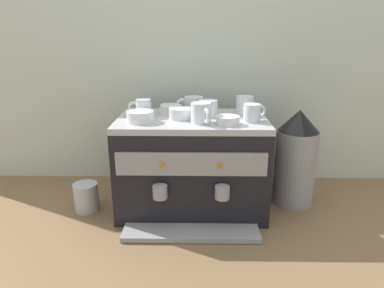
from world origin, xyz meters
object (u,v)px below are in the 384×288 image
Objects in this scene: espresso_machine at (192,165)px; ceramic_cup_5 at (253,113)px; ceramic_bowl_1 at (140,117)px; coffee_grinder at (296,158)px; ceramic_bowl_2 at (171,109)px; ceramic_cup_2 at (208,108)px; ceramic_cup_0 at (143,108)px; ceramic_cup_3 at (193,104)px; ceramic_cup_4 at (201,113)px; ceramic_bowl_0 at (180,114)px; milk_pitcher at (86,197)px; ceramic_bowl_3 at (228,120)px; ceramic_cup_1 at (245,105)px.

ceramic_cup_5 is at bearing -12.51° from espresso_machine.
espresso_machine is 5.79× the size of ceramic_bowl_1.
ceramic_bowl_2 is at bearing 176.97° from coffee_grinder.
ceramic_cup_2 is 0.29m from ceramic_bowl_1.
ceramic_cup_3 is (0.21, 0.09, -0.00)m from ceramic_cup_0.
ceramic_bowl_2 is at bearing 54.66° from ceramic_bowl_1.
ceramic_cup_4 is 0.21m from ceramic_bowl_2.
ceramic_cup_2 is 1.23× the size of ceramic_bowl_2.
ceramic_cup_3 is at bearing 127.38° from ceramic_cup_2.
ceramic_bowl_0 is (-0.05, -0.13, -0.01)m from ceramic_cup_3.
ceramic_cup_5 is at bearing -26.29° from ceramic_cup_2.
ceramic_cup_4 reaches higher than ceramic_cup_5.
milk_pitcher is at bearing 173.22° from ceramic_bowl_1.
ceramic_bowl_3 is (0.14, -0.10, 0.22)m from espresso_machine.
milk_pitcher is (-0.46, -0.04, -0.14)m from espresso_machine.
ceramic_cup_4 is at bearing -138.85° from ceramic_cup_1.
ceramic_cup_4 is (0.04, -0.08, 0.25)m from espresso_machine.
ceramic_bowl_0 and ceramic_bowl_1 have the same top height.
ceramic_bowl_3 is (0.19, -0.09, -0.01)m from ceramic_bowl_0.
ceramic_cup_5 reaches higher than ceramic_bowl_2.
espresso_machine is 5.37× the size of ceramic_cup_2.
ceramic_bowl_1 is 0.34m from ceramic_bowl_3.
milk_pitcher is (-0.60, 0.06, -0.36)m from ceramic_bowl_3.
ceramic_cup_2 is 1.27× the size of ceramic_bowl_3.
ceramic_cup_5 is 0.80m from milk_pitcher.
ceramic_cup_4 is at bearing -24.08° from ceramic_cup_0.
ceramic_bowl_1 is (-0.43, -0.15, -0.02)m from ceramic_cup_1.
ceramic_cup_4 is at bearing -104.47° from ceramic_cup_2.
coffee_grinder is at bearing 6.82° from espresso_machine.
ceramic_bowl_2 reaches higher than coffee_grinder.
ceramic_cup_1 is 0.21m from ceramic_bowl_3.
ceramic_bowl_1 reaches higher than ceramic_bowl_2.
milk_pitcher is at bearing 178.78° from ceramic_cup_5.
ceramic_cup_0 reaches higher than ceramic_bowl_0.
ceramic_bowl_0 reaches higher than ceramic_bowl_2.
ceramic_cup_1 reaches higher than ceramic_bowl_3.
ceramic_cup_2 is 0.65m from milk_pitcher.
ceramic_bowl_1 is at bearing -87.73° from ceramic_cup_0.
ceramic_cup_0 is at bearing 169.83° from ceramic_cup_5.
ceramic_cup_0 is 0.45m from ceramic_cup_5.
ceramic_cup_4 reaches higher than ceramic_bowl_2.
ceramic_cup_3 reaches higher than ceramic_bowl_2.
ceramic_cup_3 reaches higher than espresso_machine.
ceramic_cup_5 is (0.24, -0.17, 0.00)m from ceramic_cup_3.
ceramic_cup_1 is 0.46m from ceramic_bowl_1.
ceramic_bowl_2 is at bearing 18.52° from milk_pitcher.
ceramic_bowl_2 reaches higher than espresso_machine.
ceramic_cup_0 is at bearing 14.43° from milk_pitcher.
ceramic_cup_5 is 0.36m from ceramic_bowl_2.
ceramic_cup_4 reaches higher than ceramic_cup_3.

